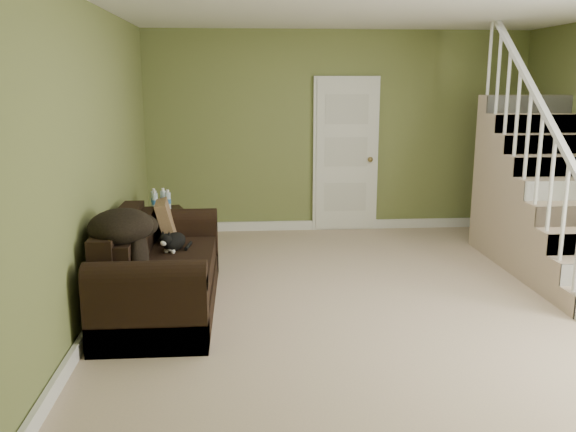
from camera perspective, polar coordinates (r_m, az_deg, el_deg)
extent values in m
cube|color=#CAAF92|center=(5.71, 8.77, -7.71)|extent=(5.00, 5.50, 0.01)
cube|color=white|center=(5.40, 9.74, 19.17)|extent=(5.00, 5.50, 0.01)
cube|color=olive|center=(8.09, 4.70, 7.82)|extent=(5.00, 0.04, 2.60)
cube|color=olive|center=(2.84, 22.12, -1.90)|extent=(5.00, 0.04, 2.60)
cube|color=olive|center=(5.40, -17.65, 4.91)|extent=(0.04, 5.50, 2.60)
cube|color=white|center=(8.25, 4.58, -0.81)|extent=(5.00, 0.04, 0.12)
cube|color=white|center=(5.68, -16.52, -7.57)|extent=(0.04, 5.50, 0.12)
cube|color=white|center=(8.10, 5.40, 5.75)|extent=(0.86, 0.05, 2.02)
cube|color=white|center=(8.08, 5.43, 5.66)|extent=(0.78, 0.04, 1.96)
sphere|color=olive|center=(8.10, 7.71, 5.27)|extent=(0.07, 0.07, 0.07)
cylinder|color=white|center=(5.85, 24.45, 0.46)|extent=(0.04, 0.04, 0.90)
cylinder|color=white|center=(6.05, 23.42, 2.85)|extent=(0.04, 0.04, 0.90)
cube|color=#CAAF92|center=(6.63, 25.32, -2.32)|extent=(1.00, 0.27, 0.80)
cylinder|color=white|center=(6.26, 22.45, 5.08)|extent=(0.04, 0.04, 0.90)
cube|color=#CAAF92|center=(6.83, 24.30, -0.94)|extent=(1.00, 0.27, 1.00)
cylinder|color=white|center=(6.49, 21.53, 7.16)|extent=(0.04, 0.04, 0.90)
cube|color=#CAAF92|center=(7.04, 23.34, 0.36)|extent=(1.00, 0.27, 1.20)
cylinder|color=white|center=(6.72, 20.68, 9.10)|extent=(0.04, 0.04, 0.90)
cube|color=#CAAF92|center=(7.26, 22.44, 1.58)|extent=(1.00, 0.27, 1.40)
cylinder|color=white|center=(6.96, 19.87, 10.90)|extent=(0.04, 0.04, 0.90)
cube|color=#CAAF92|center=(7.48, 21.59, 2.73)|extent=(1.00, 0.27, 1.60)
cylinder|color=white|center=(7.20, 19.10, 12.58)|extent=(0.04, 0.04, 0.90)
cube|color=#CAAF92|center=(7.71, 20.79, 3.82)|extent=(1.00, 0.27, 1.80)
cylinder|color=white|center=(7.46, 18.38, 14.15)|extent=(0.04, 0.04, 0.90)
cube|color=white|center=(6.47, 21.86, 11.12)|extent=(0.06, 2.46, 1.84)
cube|color=black|center=(5.53, -11.54, -7.19)|extent=(0.89, 2.05, 0.23)
cube|color=black|center=(5.45, -10.67, -5.02)|extent=(0.67, 1.55, 0.21)
cube|color=black|center=(4.63, -13.02, -8.97)|extent=(0.89, 0.23, 0.58)
cube|color=black|center=(6.35, -10.61, -2.95)|extent=(0.89, 0.23, 0.58)
cylinder|color=black|center=(4.53, -13.20, -5.57)|extent=(0.89, 0.23, 0.23)
cylinder|color=black|center=(6.27, -10.72, -0.41)|extent=(0.89, 0.23, 0.23)
cube|color=black|center=(5.47, -15.37, -3.22)|extent=(0.19, 1.59, 0.59)
cube|color=black|center=(5.43, -13.91, -2.45)|extent=(0.13, 1.53, 0.33)
cube|color=black|center=(7.01, -11.55, -1.63)|extent=(0.57, 0.57, 0.55)
cylinder|color=white|center=(6.89, -12.34, 1.28)|extent=(0.06, 0.06, 0.20)
cylinder|color=#3073BA|center=(6.89, -12.34, 1.28)|extent=(0.07, 0.07, 0.05)
cylinder|color=white|center=(6.87, -12.39, 2.22)|extent=(0.03, 0.03, 0.03)
cylinder|color=white|center=(6.90, -11.17, 1.36)|extent=(0.06, 0.06, 0.20)
cylinder|color=#3073BA|center=(6.90, -11.17, 1.36)|extent=(0.07, 0.07, 0.05)
cylinder|color=white|center=(6.88, -11.21, 2.30)|extent=(0.03, 0.03, 0.03)
cylinder|color=white|center=(7.02, -11.59, 1.53)|extent=(0.06, 0.06, 0.20)
cylinder|color=#3073BA|center=(7.02, -11.59, 1.53)|extent=(0.07, 0.07, 0.05)
cylinder|color=white|center=(7.00, -11.63, 2.45)|extent=(0.03, 0.03, 0.03)
cylinder|color=white|center=(7.02, -12.43, 1.48)|extent=(0.06, 0.06, 0.20)
cylinder|color=#3073BA|center=(7.02, -12.43, 1.48)|extent=(0.07, 0.07, 0.05)
cylinder|color=white|center=(6.99, -12.47, 2.41)|extent=(0.03, 0.03, 0.03)
ellipsoid|color=black|center=(5.68, -10.59, -2.37)|extent=(0.27, 0.35, 0.17)
ellipsoid|color=white|center=(5.62, -10.66, -2.85)|extent=(0.14, 0.15, 0.08)
sphere|color=black|center=(5.51, -10.79, -2.22)|extent=(0.14, 0.14, 0.11)
ellipsoid|color=white|center=(5.47, -10.83, -2.53)|extent=(0.07, 0.06, 0.05)
cone|color=black|center=(5.51, -11.12, -1.62)|extent=(0.05, 0.06, 0.05)
cone|color=black|center=(5.50, -10.48, -1.61)|extent=(0.05, 0.06, 0.05)
cylinder|color=black|center=(5.80, -9.64, -2.67)|extent=(0.06, 0.23, 0.03)
ellipsoid|color=yellow|center=(5.16, -9.62, -4.52)|extent=(0.15, 0.15, 0.05)
cube|color=#4F341F|center=(6.02, -11.28, -0.63)|extent=(0.24, 0.44, 0.44)
ellipsoid|color=black|center=(4.97, -15.38, -0.96)|extent=(0.65, 0.76, 0.27)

